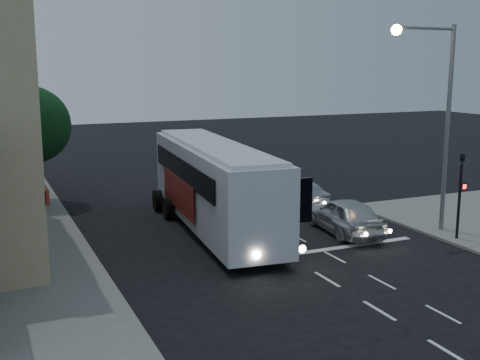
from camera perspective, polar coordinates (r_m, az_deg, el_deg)
name	(u,v)px	position (r m, az deg, el deg)	size (l,w,h in m)	color
ground	(313,271)	(22.45, 6.89, -8.53)	(120.00, 120.00, 0.00)	black
road_markings	(299,242)	(25.78, 5.61, -5.92)	(8.00, 30.55, 0.01)	silver
tour_bus	(214,183)	(27.20, -2.50, -0.33)	(3.88, 13.18, 3.98)	silver
car_suv	(345,215)	(27.29, 9.89, -3.32)	(1.93, 4.79, 1.63)	silver
car_sedan_a	(292,194)	(31.88, 4.94, -1.34)	(1.50, 4.31, 1.42)	#9B9BA7
car_sedan_b	(252,178)	(35.91, 1.11, 0.20)	(2.20, 5.41, 1.57)	silver
car_sedan_c	(222,167)	(40.06, -1.76, 1.21)	(2.38, 5.16, 1.43)	#9A9BA4
car_extra	(189,153)	(45.84, -4.89, 2.54)	(1.75, 5.01, 1.65)	silver
traffic_signal_main	(461,186)	(26.96, 20.19, -0.51)	(0.25, 0.35, 4.10)	black
streetlight	(437,105)	(27.41, 18.19, 6.78)	(3.32, 0.44, 9.00)	slate
street_tree	(32,122)	(33.42, -19.14, 5.24)	(4.00, 4.00, 6.20)	black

